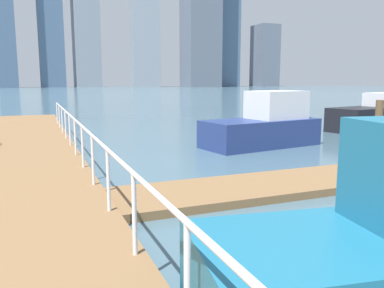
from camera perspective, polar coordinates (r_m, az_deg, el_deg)
name	(u,v)px	position (r m, az deg, el deg)	size (l,w,h in m)	color
ground_plane	(139,139)	(17.49, -7.70, 0.68)	(300.00, 300.00, 0.00)	#476675
floating_dock	(365,175)	(11.43, 23.74, -4.10)	(14.66, 2.00, 0.18)	olive
boardwalk_railing	(108,161)	(6.63, -12.13, -2.46)	(0.06, 29.06, 1.08)	white
dock_piling_2	(379,120)	(19.10, 25.44, 3.19)	(0.33, 0.33, 1.73)	brown
moored_boat_1	(265,125)	(15.78, 10.51, 2.70)	(4.95, 2.66, 2.16)	navy
moored_boat_2	(376,115)	(22.89, 25.14, 3.76)	(6.05, 3.03, 1.92)	black
skyline_tower_2	(49,4)	(163.14, -20.01, 18.56)	(8.83, 6.27, 61.19)	slate
skyline_tower_3	(85,2)	(167.10, -15.29, 19.30)	(9.81, 7.01, 65.54)	#8C939E
skyline_tower_4	(144,12)	(158.45, -6.91, 18.41)	(10.39, 7.65, 56.18)	#8C939E
skyline_tower_7	(265,56)	(180.08, 10.52, 12.43)	(8.88, 10.95, 26.38)	slate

